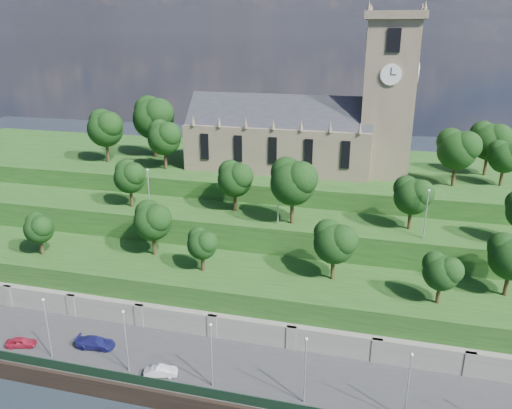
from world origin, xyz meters
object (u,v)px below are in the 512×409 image
(church, at_px, (308,127))
(car_left, at_px, (21,342))
(car_middle, at_px, (161,371))
(car_right, at_px, (96,343))

(church, bearing_deg, car_left, -122.96)
(church, height_order, car_left, church)
(car_left, bearing_deg, church, -50.86)
(car_left, height_order, car_middle, car_middle)
(car_left, distance_m, car_right, 9.11)
(church, xyz_separation_m, car_middle, (-8.89, -43.40, -19.92))
(car_left, relative_size, car_middle, 0.96)
(church, relative_size, car_left, 11.05)
(church, bearing_deg, car_middle, -101.58)
(car_left, xyz_separation_m, car_middle, (18.75, -0.77, 0.01))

